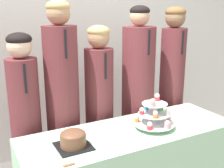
{
  "coord_description": "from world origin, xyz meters",
  "views": [
    {
      "loc": [
        -1.06,
        -1.39,
        1.61
      ],
      "look_at": [
        -0.15,
        0.32,
        1.08
      ],
      "focal_mm": 45.0,
      "sensor_mm": 36.0,
      "label": 1
    }
  ],
  "objects_px": {
    "student_2": "(99,109)",
    "student_4": "(171,89)",
    "cake_knife": "(76,163)",
    "student_0": "(26,124)",
    "round_cake": "(73,139)",
    "cupcake_stand": "(154,114)",
    "student_3": "(138,97)",
    "student_1": "(63,106)"
  },
  "relations": [
    {
      "from": "student_2",
      "to": "student_4",
      "type": "xyz_separation_m",
      "value": [
        0.82,
        0.0,
        0.08
      ]
    },
    {
      "from": "round_cake",
      "to": "student_0",
      "type": "bearing_deg",
      "value": 111.06
    },
    {
      "from": "student_3",
      "to": "cake_knife",
      "type": "bearing_deg",
      "value": -141.43
    },
    {
      "from": "cupcake_stand",
      "to": "student_3",
      "type": "bearing_deg",
      "value": 69.96
    },
    {
      "from": "student_2",
      "to": "cake_knife",
      "type": "bearing_deg",
      "value": -124.75
    },
    {
      "from": "cake_knife",
      "to": "student_4",
      "type": "bearing_deg",
      "value": 28.36
    },
    {
      "from": "round_cake",
      "to": "student_0",
      "type": "height_order",
      "value": "student_0"
    },
    {
      "from": "student_0",
      "to": "student_1",
      "type": "relative_size",
      "value": 0.86
    },
    {
      "from": "cake_knife",
      "to": "student_3",
      "type": "xyz_separation_m",
      "value": [
        0.92,
        0.73,
        0.07
      ]
    },
    {
      "from": "cupcake_stand",
      "to": "student_4",
      "type": "distance_m",
      "value": 0.8
    },
    {
      "from": "cake_knife",
      "to": "cupcake_stand",
      "type": "height_order",
      "value": "cupcake_stand"
    },
    {
      "from": "cake_knife",
      "to": "student_2",
      "type": "height_order",
      "value": "student_2"
    },
    {
      "from": "student_0",
      "to": "student_3",
      "type": "relative_size",
      "value": 0.88
    },
    {
      "from": "student_0",
      "to": "student_3",
      "type": "bearing_deg",
      "value": 0.0
    },
    {
      "from": "cake_knife",
      "to": "student_1",
      "type": "bearing_deg",
      "value": 76.54
    },
    {
      "from": "round_cake",
      "to": "cake_knife",
      "type": "distance_m",
      "value": 0.22
    },
    {
      "from": "student_4",
      "to": "student_1",
      "type": "bearing_deg",
      "value": 180.0
    },
    {
      "from": "round_cake",
      "to": "student_2",
      "type": "height_order",
      "value": "student_2"
    },
    {
      "from": "student_0",
      "to": "student_1",
      "type": "distance_m",
      "value": 0.33
    },
    {
      "from": "cupcake_stand",
      "to": "student_1",
      "type": "xyz_separation_m",
      "value": [
        -0.56,
        0.53,
        -0.01
      ]
    },
    {
      "from": "student_2",
      "to": "student_3",
      "type": "relative_size",
      "value": 0.9
    },
    {
      "from": "student_0",
      "to": "student_1",
      "type": "xyz_separation_m",
      "value": [
        0.31,
        0.0,
        0.1
      ]
    },
    {
      "from": "student_4",
      "to": "student_2",
      "type": "bearing_deg",
      "value": -180.0
    },
    {
      "from": "student_1",
      "to": "student_2",
      "type": "relative_size",
      "value": 1.14
    },
    {
      "from": "round_cake",
      "to": "student_4",
      "type": "bearing_deg",
      "value": 22.61
    },
    {
      "from": "round_cake",
      "to": "cupcake_stand",
      "type": "distance_m",
      "value": 0.67
    },
    {
      "from": "cupcake_stand",
      "to": "student_2",
      "type": "xyz_separation_m",
      "value": [
        -0.22,
        0.53,
        -0.09
      ]
    },
    {
      "from": "student_0",
      "to": "student_2",
      "type": "height_order",
      "value": "student_2"
    },
    {
      "from": "cake_knife",
      "to": "round_cake",
      "type": "bearing_deg",
      "value": 72.91
    },
    {
      "from": "round_cake",
      "to": "cupcake_stand",
      "type": "xyz_separation_m",
      "value": [
        0.67,
        -0.0,
        0.05
      ]
    },
    {
      "from": "student_3",
      "to": "round_cake",
      "type": "bearing_deg",
      "value": -148.4
    },
    {
      "from": "cupcake_stand",
      "to": "student_4",
      "type": "height_order",
      "value": "student_4"
    },
    {
      "from": "cupcake_stand",
      "to": "student_1",
      "type": "height_order",
      "value": "student_1"
    },
    {
      "from": "cupcake_stand",
      "to": "student_2",
      "type": "relative_size",
      "value": 0.22
    },
    {
      "from": "round_cake",
      "to": "student_4",
      "type": "relative_size",
      "value": 0.14
    },
    {
      "from": "cake_knife",
      "to": "student_0",
      "type": "distance_m",
      "value": 0.75
    },
    {
      "from": "round_cake",
      "to": "student_3",
      "type": "xyz_separation_m",
      "value": [
        0.86,
        0.53,
        0.01
      ]
    },
    {
      "from": "student_0",
      "to": "student_4",
      "type": "bearing_deg",
      "value": 0.0
    },
    {
      "from": "cake_knife",
      "to": "student_0",
      "type": "height_order",
      "value": "student_0"
    },
    {
      "from": "student_4",
      "to": "student_3",
      "type": "bearing_deg",
      "value": 180.0
    },
    {
      "from": "student_0",
      "to": "student_4",
      "type": "relative_size",
      "value": 0.88
    },
    {
      "from": "cake_knife",
      "to": "student_0",
      "type": "relative_size",
      "value": 0.17
    }
  ]
}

